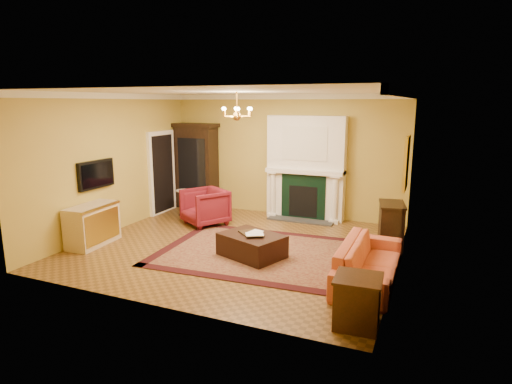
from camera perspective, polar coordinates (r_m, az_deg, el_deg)
The scene contains 26 objects.
floor at distance 8.59m, azimuth -2.40°, elevation -7.30°, with size 6.00×5.50×0.02m, color brown.
ceiling at distance 8.11m, azimuth -2.59°, elevation 13.29°, with size 6.00×5.50×0.02m, color white.
wall_back at distance 10.75m, azimuth 3.87°, elevation 4.86°, with size 6.00×0.02×3.00m, color gold.
wall_front at distance 5.89m, azimuth -14.11°, elevation -1.32°, with size 6.00×0.02×3.00m, color gold.
wall_left at distance 9.88m, azimuth -18.49°, elevation 3.65°, with size 0.02×5.50×3.00m, color gold.
wall_right at distance 7.45m, azimuth 18.91°, elevation 1.11°, with size 0.02×5.50×3.00m, color gold.
fireplace at distance 10.43m, azimuth 6.62°, elevation 2.90°, with size 1.90×0.70×2.50m.
crown_molding at distance 8.98m, azimuth 0.12°, elevation 12.72°, with size 6.00×5.50×0.12m.
doorway at distance 11.23m, azimuth -12.41°, elevation 2.56°, with size 0.08×1.05×2.10m.
tv_panel at distance 9.42m, azimuth -20.54°, elevation 2.21°, with size 0.09×0.95×0.58m.
gilt_mirror at distance 8.81m, azimuth 19.41°, elevation 3.65°, with size 0.06×0.76×1.05m.
chandelier at distance 8.11m, azimuth -2.56°, elevation 10.45°, with size 0.63×0.55×0.53m.
oriental_rug at distance 8.20m, azimuth 0.64°, elevation -8.10°, with size 3.77×2.83×0.02m, color #3F0E0D.
china_cabinet at distance 11.57m, azimuth -7.92°, elevation 3.20°, with size 1.08×0.49×2.17m, color black.
wingback_armchair at distance 10.01m, azimuth -6.83°, elevation -1.76°, with size 0.90×0.84×0.92m, color maroon.
pedestal_table at distance 10.94m, azimuth -9.65°, elevation -1.13°, with size 0.36×0.36×0.65m.
commode at distance 9.17m, azimuth -20.97°, elevation -4.11°, with size 0.52×1.09×0.82m, color beige.
coral_sofa at distance 7.09m, azimuth 14.91°, elevation -8.18°, with size 2.17×0.63×0.85m, color #C85A3F.
end_table at distance 5.75m, azimuth 13.36°, elevation -14.16°, with size 0.54×0.54×0.63m, color #3C1C10.
console_table at distance 8.84m, azimuth 17.54°, elevation -4.34°, with size 0.44×0.76×0.85m, color black.
leather_ottoman at distance 7.95m, azimuth -0.56°, elevation -7.10°, with size 1.11×0.80×0.41m, color black.
ottoman_tray at distance 7.91m, azimuth -0.63°, elevation -5.52°, with size 0.44×0.34×0.03m, color black.
book_a at distance 7.89m, azimuth -0.77°, elevation -4.38°, with size 0.21×0.03×0.28m, color gray.
book_b at distance 7.81m, azimuth -0.27°, elevation -4.41°, with size 0.24×0.02×0.32m, color gray.
topiary_left at distance 10.55m, azimuth 3.34°, elevation 4.47°, with size 0.15×0.15×0.41m.
topiary_right at distance 10.21m, azimuth 9.50°, elevation 4.19°, with size 0.16×0.16×0.44m.
Camera 1 is at (3.50, -7.32, 2.81)m, focal length 30.00 mm.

